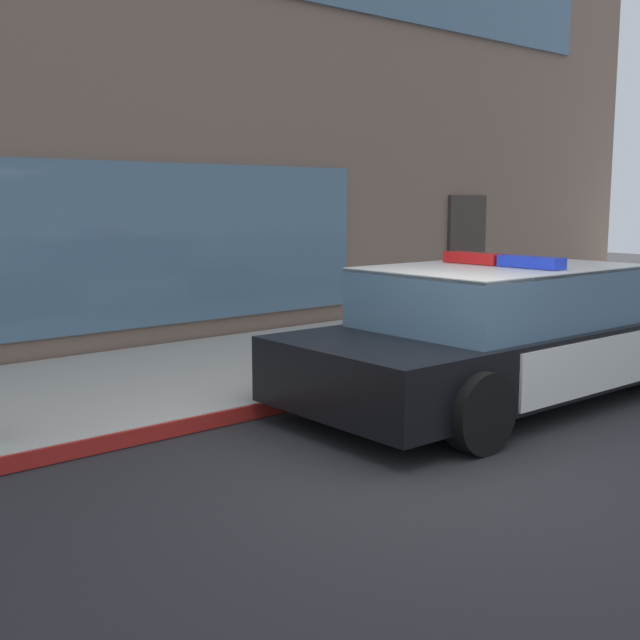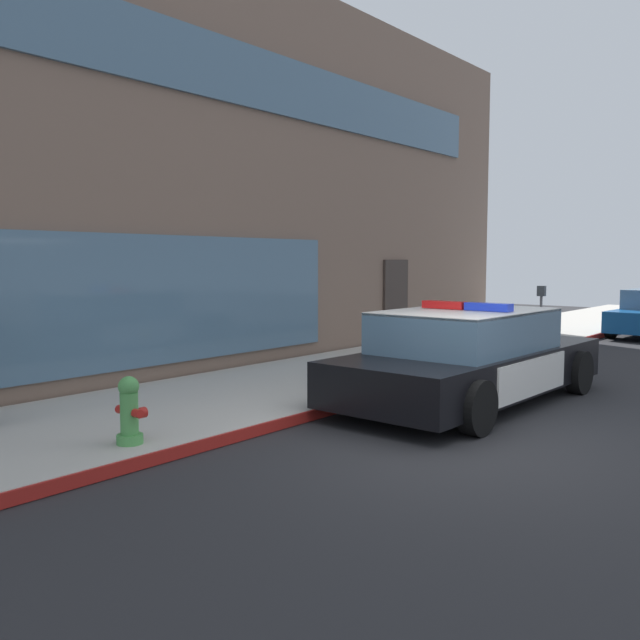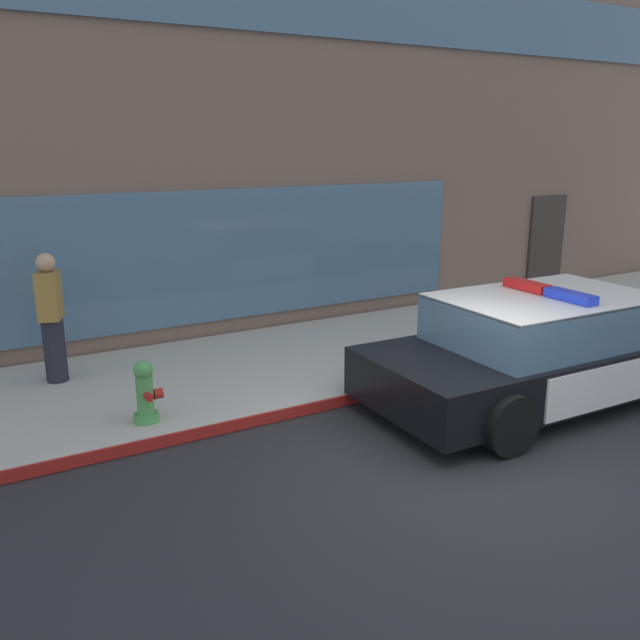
{
  "view_description": "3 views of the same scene",
  "coord_description": "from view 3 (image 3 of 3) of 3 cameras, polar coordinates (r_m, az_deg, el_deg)",
  "views": [
    {
      "loc": [
        -4.55,
        -3.96,
        2.04
      ],
      "look_at": [
        0.4,
        1.72,
        0.9
      ],
      "focal_mm": 45.11,
      "sensor_mm": 36.0,
      "label": 1
    },
    {
      "loc": [
        -6.84,
        -3.67,
        2.1
      ],
      "look_at": [
        -0.54,
        1.46,
        1.38
      ],
      "focal_mm": 38.2,
      "sensor_mm": 36.0,
      "label": 2
    },
    {
      "loc": [
        -4.47,
        -4.7,
        3.24
      ],
      "look_at": [
        -1.05,
        1.16,
        1.41
      ],
      "focal_mm": 37.58,
      "sensor_mm": 36.0,
      "label": 3
    }
  ],
  "objects": [
    {
      "name": "sidewalk",
      "position": [
        9.94,
        -1.85,
        -3.51
      ],
      "size": [
        48.0,
        3.31,
        0.15
      ],
      "primitive_type": "cube",
      "color": "#B2ADA3",
      "rests_on": "ground"
    },
    {
      "name": "police_cruiser",
      "position": [
        9.04,
        19.05,
        -2.23
      ],
      "size": [
        5.14,
        2.27,
        1.49
      ],
      "rotation": [
        0.0,
        0.0,
        -0.02
      ],
      "color": "black",
      "rests_on": "ground"
    },
    {
      "name": "ground",
      "position": [
        7.25,
        12.14,
        -11.83
      ],
      "size": [
        48.0,
        48.0,
        0.0
      ],
      "primitive_type": "plane",
      "color": "#262628"
    },
    {
      "name": "storefront_building",
      "position": [
        14.92,
        -15.41,
        16.48
      ],
      "size": [
        24.95,
        8.83,
        7.49
      ],
      "color": "#7A6051",
      "rests_on": "ground"
    },
    {
      "name": "fire_hydrant",
      "position": [
        7.81,
        -14.66,
        -5.98
      ],
      "size": [
        0.34,
        0.39,
        0.73
      ],
      "color": "#4C994C",
      "rests_on": "sidewalk"
    },
    {
      "name": "curb_red_paint",
      "position": [
        8.59,
        3.51,
        -6.57
      ],
      "size": [
        28.8,
        0.04,
        0.14
      ],
      "primitive_type": "cube",
      "color": "maroon",
      "rests_on": "ground"
    },
    {
      "name": "pedestrian_on_sidewalk",
      "position": [
        9.34,
        -21.9,
        0.17
      ],
      "size": [
        0.38,
        0.46,
        1.71
      ],
      "rotation": [
        0.0,
        0.0,
        5.94
      ],
      "color": "#23232D",
      "rests_on": "sidewalk"
    }
  ]
}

